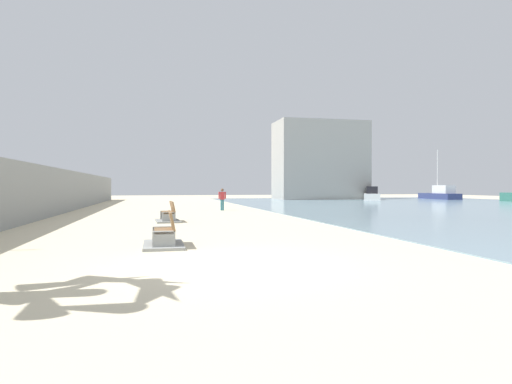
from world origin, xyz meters
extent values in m
plane|color=beige|center=(0.00, 18.00, 0.00)|extent=(120.00, 120.00, 0.00)
cube|color=gray|center=(-7.50, 18.00, 1.40)|extent=(0.80, 64.00, 2.79)
cube|color=#7A99A8|center=(24.00, 18.00, 0.02)|extent=(36.00, 68.00, 0.04)
cube|color=gray|center=(-1.25, 2.55, 0.25)|extent=(0.60, 0.20, 0.50)
cube|color=gray|center=(-1.25, 3.95, 0.25)|extent=(0.60, 0.20, 0.50)
cube|color=olive|center=(-1.25, 3.25, 0.45)|extent=(0.50, 1.60, 0.06)
cube|color=olive|center=(-1.02, 3.25, 0.73)|extent=(0.17, 1.60, 0.50)
cube|color=gray|center=(-1.25, 3.25, 0.04)|extent=(1.10, 2.10, 0.08)
cube|color=gray|center=(-0.87, 11.34, 0.25)|extent=(0.61, 0.23, 0.50)
cube|color=gray|center=(-0.95, 12.74, 0.25)|extent=(0.61, 0.23, 0.50)
cube|color=olive|center=(-0.91, 12.04, 0.45)|extent=(0.59, 1.62, 0.06)
cube|color=olive|center=(-0.68, 12.05, 0.73)|extent=(0.25, 1.61, 0.50)
cube|color=gray|center=(-0.91, 12.04, 0.04)|extent=(1.21, 2.16, 0.08)
cylinder|color=teal|center=(3.20, 21.33, 0.39)|extent=(0.12, 0.12, 0.77)
cylinder|color=teal|center=(3.07, 21.35, 0.39)|extent=(0.12, 0.12, 0.77)
cube|color=#B22D33|center=(3.13, 21.34, 1.05)|extent=(0.34, 0.22, 0.55)
sphere|color=brown|center=(3.13, 21.34, 1.46)|extent=(0.21, 0.21, 0.21)
cylinder|color=#B22D33|center=(3.35, 21.31, 1.08)|extent=(0.09, 0.09, 0.49)
cylinder|color=#B22D33|center=(2.92, 21.37, 1.08)|extent=(0.09, 0.09, 0.49)
cube|color=white|center=(25.84, 42.39, 0.43)|extent=(5.30, 7.88, 0.79)
cube|color=black|center=(25.30, 41.34, 1.28)|extent=(2.78, 3.70, 0.90)
cube|color=navy|center=(35.71, 42.37, 0.42)|extent=(2.85, 7.90, 0.76)
cube|color=white|center=(35.58, 41.22, 1.34)|extent=(1.77, 3.53, 1.07)
cylinder|color=silver|center=(35.75, 42.76, 3.75)|extent=(0.12, 0.12, 5.90)
cube|color=#ADAAA3|center=(20.14, 46.00, 5.19)|extent=(12.00, 6.00, 10.39)
camera|label=1|loc=(-1.46, -9.32, 1.68)|focal=30.64mm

